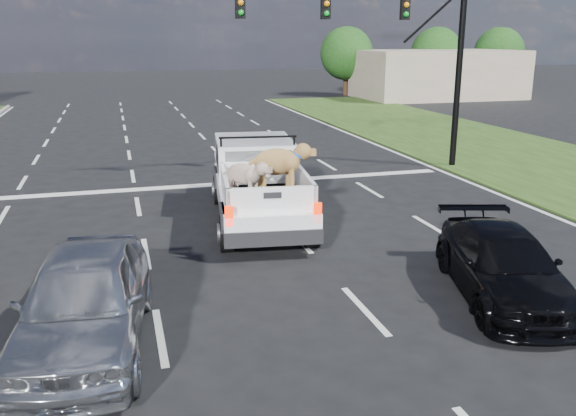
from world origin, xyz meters
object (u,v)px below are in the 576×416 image
pickup_truck (259,181)px  black_coupe (503,265)px  silver_sedan (84,300)px  traffic_signal (398,32)px

pickup_truck → black_coupe: 6.70m
silver_sedan → black_coupe: size_ratio=1.06×
traffic_signal → silver_sedan: traffic_signal is taller
silver_sedan → black_coupe: bearing=5.7°
traffic_signal → black_coupe: 11.73m
black_coupe → traffic_signal: bearing=90.8°
traffic_signal → pickup_truck: size_ratio=1.51×
traffic_signal → pickup_truck: traffic_signal is taller
pickup_truck → traffic_signal: bearing=45.7°
pickup_truck → silver_sedan: pickup_truck is taller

